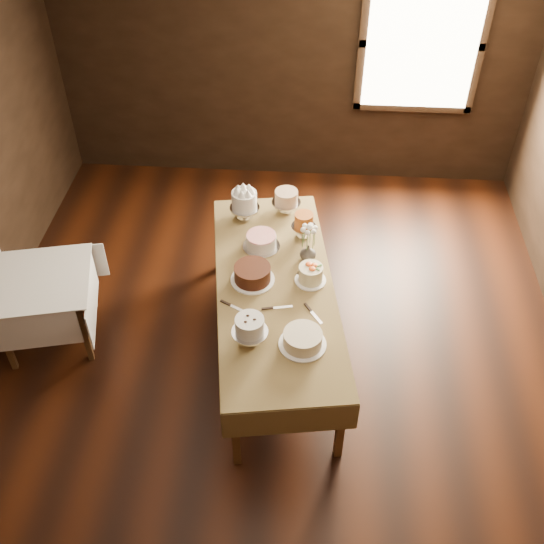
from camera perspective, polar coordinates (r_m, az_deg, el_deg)
The scene contains 21 objects.
floor at distance 5.44m, azimuth -0.16°, elevation -8.84°, with size 5.00×6.00×0.01m, color black.
ceiling at distance 3.69m, azimuth -0.24°, elevation 19.46°, with size 5.00×6.00×0.01m, color beige.
wall_back at distance 7.00m, azimuth 1.76°, elevation 18.48°, with size 5.00×0.02×2.80m, color black.
window at distance 6.93m, azimuth 13.20°, elevation 19.03°, with size 1.10×0.05×1.30m, color #FFEABF.
display_table at distance 5.12m, azimuth 0.27°, elevation -1.65°, with size 1.28×2.48×0.73m.
side_table at distance 5.60m, azimuth -19.88°, elevation -1.19°, with size 0.97×0.97×0.68m.
cake_meringue at distance 5.69m, azimuth -2.46°, elevation 5.90°, with size 0.31×0.31×0.28m.
cake_speckled at distance 5.77m, azimuth 1.27°, elevation 6.22°, with size 0.29×0.29×0.23m.
cake_lattice at distance 5.41m, azimuth -0.96°, elevation 2.71°, with size 0.32×0.32×0.12m.
cake_caramel at distance 5.49m, azimuth 2.83°, elevation 4.07°, with size 0.21×0.21×0.25m.
cake_chocolate at distance 5.09m, azimuth -1.75°, elevation -0.18°, with size 0.37×0.37×0.14m.
cake_flowers at distance 5.09m, azimuth 3.46°, elevation -0.22°, with size 0.25×0.25×0.15m.
cake_swirl at distance 4.60m, azimuth -1.99°, elevation -5.30°, with size 0.27×0.27×0.24m.
cake_cream at distance 4.62m, azimuth 2.75°, elevation -6.02°, with size 0.35×0.35×0.12m.
cake_server_a at distance 4.91m, azimuth 0.98°, elevation -3.14°, with size 0.24×0.03×0.01m, color silver.
cake_server_b at distance 4.85m, azimuth 3.96°, elevation -4.04°, with size 0.24×0.03×0.01m, color silver.
cake_server_c at distance 5.27m, azimuth -1.03°, elevation 0.77°, with size 0.24×0.03×0.01m, color silver.
cake_server_d at distance 5.28m, azimuth 3.09°, elevation 0.78°, with size 0.24×0.03×0.01m, color silver.
cake_server_e at distance 4.90m, azimuth -3.01°, elevation -3.30°, with size 0.24×0.03×0.01m, color silver.
flower_vase at distance 5.28m, azimuth 3.22°, elevation 1.71°, with size 0.14×0.14×0.14m, color #2D2823.
flower_bouquet at distance 5.16m, azimuth 3.30°, elevation 3.32°, with size 0.14×0.14×0.20m, color white, non-canonical shape.
Camera 1 is at (0.26, -3.39, 4.24)m, focal length 42.30 mm.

